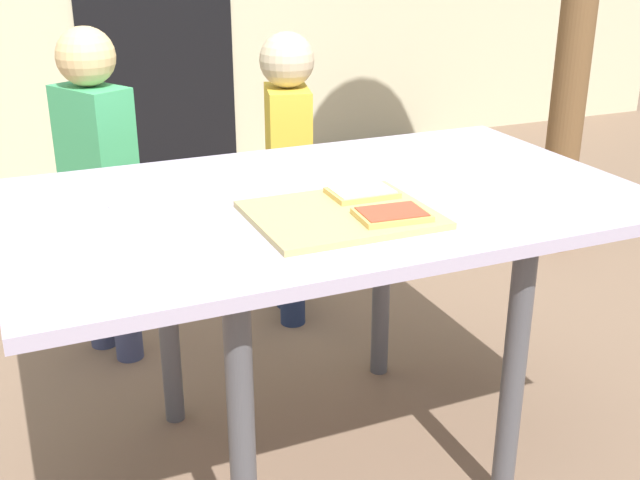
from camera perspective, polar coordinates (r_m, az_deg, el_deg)
The scene contains 8 objects.
ground_plane at distance 2.24m, azimuth 0.42°, elevation -15.30°, with size 16.00×16.00×0.00m, color brown.
dining_table at distance 1.91m, azimuth 0.48°, elevation 0.92°, with size 1.50×0.90×0.75m.
cutting_board at distance 1.73m, azimuth 1.52°, elevation 1.85°, with size 0.39×0.33×0.01m, color tan.
pizza_slice_near_right at distance 1.70m, azimuth 5.23°, elevation 1.86°, with size 0.16×0.12×0.02m.
pizza_slice_far_right at distance 1.84m, azimuth 3.06°, elevation 3.46°, with size 0.15×0.11×0.02m.
plate_white_left at distance 1.87m, azimuth -11.73°, elevation 2.81°, with size 0.22×0.22×0.01m, color white.
child_left at distance 2.57m, azimuth -15.73°, elevation 4.54°, with size 0.24×0.28×1.08m.
child_right at distance 2.74m, azimuth -2.30°, elevation 5.98°, with size 0.20×0.27×1.03m.
Camera 1 is at (-0.72, -1.64, 1.35)m, focal length 44.21 mm.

